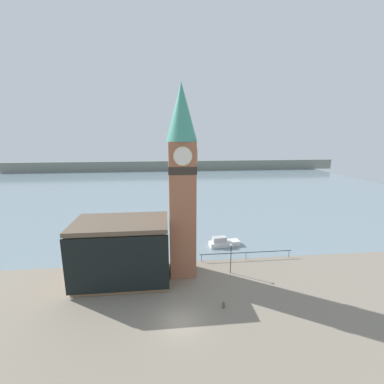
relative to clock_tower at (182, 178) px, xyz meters
The scene contains 9 objects.
ground_plane 15.86m from the clock_tower, 95.30° to the right, with size 160.00×160.00×0.00m, color gray.
water 64.24m from the clock_tower, 90.79° to the left, with size 160.00×120.00×0.00m.
far_shoreline 103.47m from the clock_tower, 90.48° to the left, with size 180.00×3.00×5.00m.
pier_railing 15.40m from the clock_tower, 15.84° to the left, with size 13.86×0.08×1.09m.
clock_tower is the anchor object (origin of this frame).
pier_building 11.72m from the clock_tower, behind, with size 11.49×7.28×7.71m.
boat_near 16.10m from the clock_tower, 46.67° to the left, with size 5.24×2.27×1.62m.
mooring_bollard_near 15.04m from the clock_tower, 63.78° to the right, with size 0.30×0.30×0.74m.
lamp_post 11.73m from the clock_tower, ahead, with size 0.32×0.32×4.14m.
Camera 1 is at (-1.18, -21.77, 17.87)m, focal length 24.00 mm.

